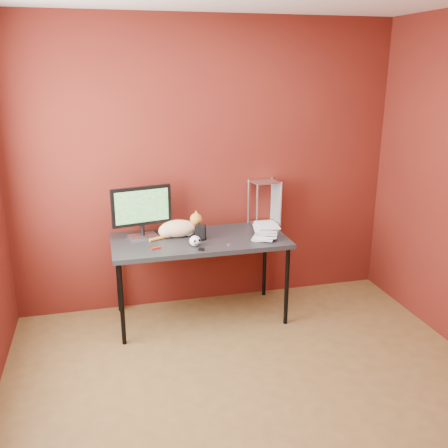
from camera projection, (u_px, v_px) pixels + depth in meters
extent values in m
cube|color=brown|center=(265.00, 410.00, 3.29)|extent=(3.50, 3.50, 0.01)
cube|color=#51140F|center=(207.00, 167.00, 4.52)|extent=(3.50, 0.02, 2.60)
cube|color=black|center=(200.00, 241.00, 4.30)|extent=(1.50, 0.70, 0.04)
cylinder|color=black|center=(122.00, 304.00, 3.98)|extent=(0.04, 0.04, 0.71)
cylinder|color=black|center=(287.00, 286.00, 4.30)|extent=(0.04, 0.04, 0.71)
cylinder|color=black|center=(118.00, 275.00, 4.53)|extent=(0.04, 0.04, 0.71)
cylinder|color=black|center=(265.00, 261.00, 4.86)|extent=(0.04, 0.04, 0.71)
cube|color=silver|center=(143.00, 236.00, 4.33)|extent=(0.27, 0.21, 0.02)
cylinder|color=black|center=(143.00, 230.00, 4.31)|extent=(0.03, 0.03, 0.10)
cube|color=black|center=(142.00, 206.00, 4.24)|extent=(0.52, 0.13, 0.33)
cube|color=#155018|center=(142.00, 206.00, 4.24)|extent=(0.46, 0.10, 0.28)
ellipsoid|color=orange|center=(178.00, 228.00, 4.32)|extent=(0.32, 0.18, 0.15)
ellipsoid|color=orange|center=(167.00, 231.00, 4.31)|extent=(0.15, 0.14, 0.12)
sphere|color=white|center=(189.00, 230.00, 4.35)|extent=(0.10, 0.10, 0.10)
sphere|color=#C07B25|center=(196.00, 219.00, 4.34)|extent=(0.10, 0.10, 0.10)
cone|color=#C07B25|center=(197.00, 214.00, 4.30)|extent=(0.03, 0.03, 0.04)
cone|color=#C07B25|center=(196.00, 212.00, 4.35)|extent=(0.03, 0.03, 0.04)
cylinder|color=red|center=(194.00, 224.00, 4.35)|extent=(0.08, 0.08, 0.01)
cylinder|color=#C07B25|center=(158.00, 238.00, 4.26)|extent=(0.17, 0.09, 0.03)
ellipsoid|color=white|center=(195.00, 241.00, 4.10)|extent=(0.09, 0.09, 0.09)
ellipsoid|color=black|center=(194.00, 241.00, 4.06)|extent=(0.02, 0.01, 0.03)
ellipsoid|color=black|center=(198.00, 241.00, 4.06)|extent=(0.02, 0.01, 0.03)
cube|color=black|center=(196.00, 244.00, 4.06)|extent=(0.05, 0.02, 0.00)
cylinder|color=black|center=(200.00, 238.00, 4.28)|extent=(0.11, 0.11, 0.02)
cube|color=black|center=(200.00, 232.00, 4.26)|extent=(0.11, 0.10, 0.11)
imported|color=beige|center=(255.00, 223.00, 4.31)|extent=(0.28, 0.31, 0.25)
imported|color=beige|center=(256.00, 195.00, 4.24)|extent=(0.27, 0.30, 0.25)
imported|color=beige|center=(256.00, 166.00, 4.16)|extent=(0.25, 0.29, 0.25)
imported|color=beige|center=(257.00, 136.00, 4.09)|extent=(0.23, 0.28, 0.25)
imported|color=beige|center=(257.00, 105.00, 4.02)|extent=(0.21, 0.26, 0.25)
cylinder|color=silver|center=(255.00, 206.00, 4.51)|extent=(0.01, 0.01, 0.42)
cylinder|color=silver|center=(281.00, 205.00, 4.57)|extent=(0.01, 0.01, 0.42)
cylinder|color=silver|center=(249.00, 201.00, 4.69)|extent=(0.01, 0.01, 0.42)
cylinder|color=silver|center=(273.00, 199.00, 4.75)|extent=(0.01, 0.01, 0.42)
cube|color=silver|center=(264.00, 223.00, 4.69)|extent=(0.27, 0.23, 0.01)
cube|color=silver|center=(265.00, 182.00, 4.57)|extent=(0.27, 0.23, 0.01)
cube|color=#A1130C|center=(156.00, 248.00, 4.05)|extent=(0.08, 0.05, 0.02)
cube|color=black|center=(201.00, 249.00, 4.02)|extent=(0.05, 0.04, 0.02)
cylinder|color=silver|center=(229.00, 244.00, 4.16)|extent=(0.04, 0.04, 0.00)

